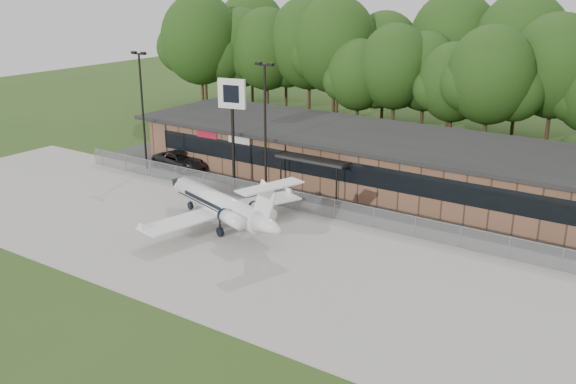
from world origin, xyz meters
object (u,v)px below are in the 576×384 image
Objects in this scene: terminal at (369,158)px; suv at (180,161)px; pole_sign at (232,105)px; business_jet at (223,206)px.

terminal is 7.40× the size of suv.
terminal is 4.69× the size of pole_sign.
business_jet is 10.28m from pole_sign.
business_jet is 1.51× the size of pole_sign.
suv is 0.63× the size of pole_sign.
suv is at bearing 156.18° from pole_sign.
terminal reaches higher than suv.
terminal is 3.11× the size of business_jet.
suv is at bearing 161.76° from business_jet.
business_jet reaches higher than terminal.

